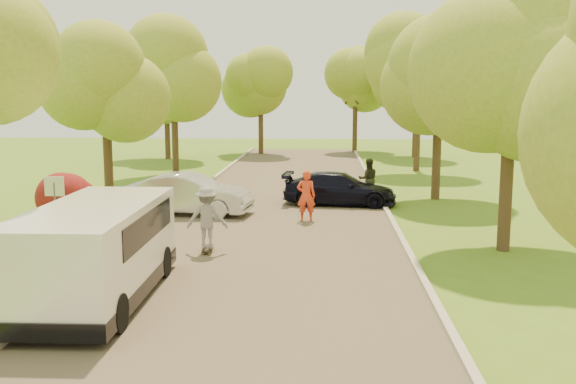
% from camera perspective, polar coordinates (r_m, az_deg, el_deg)
% --- Properties ---
extents(ground, '(100.00, 100.00, 0.00)m').
position_cam_1_polar(ground, '(14.01, -3.81, -9.77)').
color(ground, '#4D771C').
rests_on(ground, ground).
extents(road, '(8.00, 60.00, 0.01)m').
position_cam_1_polar(road, '(21.71, -1.24, -3.04)').
color(road, '#4C4438').
rests_on(road, ground).
extents(curb_left, '(0.18, 60.00, 0.12)m').
position_cam_1_polar(curb_left, '(22.37, -11.65, -2.72)').
color(curb_left, '#B2AD9E').
rests_on(curb_left, ground).
extents(curb_right, '(0.18, 60.00, 0.12)m').
position_cam_1_polar(curb_right, '(21.76, 9.47, -2.98)').
color(curb_right, '#B2AD9E').
rests_on(curb_right, ground).
extents(street_sign, '(0.55, 0.06, 2.17)m').
position_cam_1_polar(street_sign, '(18.95, -20.01, -0.52)').
color(street_sign, '#59595E').
rests_on(street_sign, ground).
extents(red_shrub, '(1.70, 1.70, 1.95)m').
position_cam_1_polar(red_shrub, '(20.58, -19.59, -1.11)').
color(red_shrub, '#382619').
rests_on(red_shrub, ground).
extents(tree_l_midb, '(4.30, 4.20, 6.62)m').
position_cam_1_polar(tree_l_midb, '(26.57, -15.57, 8.75)').
color(tree_l_midb, '#382619').
rests_on(tree_l_midb, ground).
extents(tree_l_far, '(4.92, 4.80, 7.79)m').
position_cam_1_polar(tree_l_far, '(36.10, -9.82, 10.27)').
color(tree_l_far, '#382619').
rests_on(tree_l_far, ground).
extents(tree_r_mida, '(5.13, 5.00, 7.95)m').
position_cam_1_polar(tree_r_mida, '(18.98, 20.04, 11.54)').
color(tree_r_mida, '#382619').
rests_on(tree_r_mida, ground).
extents(tree_r_midb, '(4.51, 4.40, 7.01)m').
position_cam_1_polar(tree_r_midb, '(27.63, 13.70, 9.43)').
color(tree_r_midb, '#382619').
rests_on(tree_r_midb, ground).
extents(tree_r_far, '(5.33, 5.20, 8.34)m').
position_cam_1_polar(tree_r_far, '(37.62, 11.94, 10.70)').
color(tree_r_far, '#382619').
rests_on(tree_r_far, ground).
extents(tree_bg_a, '(5.12, 5.00, 7.72)m').
position_cam_1_polar(tree_bg_a, '(44.43, -10.52, 9.75)').
color(tree_bg_a, '#382619').
rests_on(tree_bg_a, ground).
extents(tree_bg_b, '(5.12, 5.00, 7.95)m').
position_cam_1_polar(tree_bg_b, '(45.67, 11.66, 9.97)').
color(tree_bg_b, '#382619').
rests_on(tree_bg_b, ground).
extents(tree_bg_c, '(4.92, 4.80, 7.33)m').
position_cam_1_polar(tree_bg_c, '(47.39, -2.20, 9.47)').
color(tree_bg_c, '#382619').
rests_on(tree_bg_c, ground).
extents(tree_bg_d, '(5.12, 5.00, 7.72)m').
position_cam_1_polar(tree_bg_d, '(49.25, 6.29, 9.74)').
color(tree_bg_d, '#382619').
rests_on(tree_bg_d, ground).
extents(minivan, '(2.30, 5.67, 2.10)m').
position_cam_1_polar(minivan, '(14.43, -16.64, -5.01)').
color(minivan, white).
rests_on(minivan, ground).
extents(silver_sedan, '(4.77, 2.17, 1.52)m').
position_cam_1_polar(silver_sedan, '(23.92, -8.79, -0.20)').
color(silver_sedan, '#B9B9BE').
rests_on(silver_sedan, ground).
extents(dark_sedan, '(4.67, 2.23, 1.31)m').
position_cam_1_polar(dark_sedan, '(25.78, 4.60, 0.29)').
color(dark_sedan, black).
rests_on(dark_sedan, ground).
extents(longboard, '(0.30, 0.92, 0.11)m').
position_cam_1_polar(longboard, '(18.33, -7.16, -5.03)').
color(longboard, black).
rests_on(longboard, ground).
extents(skateboarder, '(1.18, 0.72, 1.76)m').
position_cam_1_polar(skateboarder, '(18.14, -7.22, -2.27)').
color(skateboarder, gray).
rests_on(skateboarder, longboard).
extents(person_striped, '(0.66, 0.44, 1.79)m').
position_cam_1_polar(person_striped, '(22.45, 1.62, -0.33)').
color(person_striped, red).
rests_on(person_striped, ground).
extents(person_olive, '(0.92, 0.76, 1.75)m').
position_cam_1_polar(person_olive, '(27.20, 7.14, 1.15)').
color(person_olive, '#282D1B').
rests_on(person_olive, ground).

